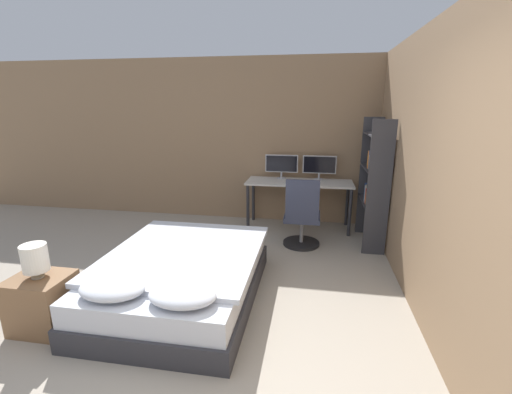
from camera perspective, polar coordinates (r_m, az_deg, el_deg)
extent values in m
cube|color=#8E7051|center=(5.79, 2.22, 9.18)|extent=(12.00, 0.06, 2.70)
cube|color=#8E7051|center=(3.50, 26.84, 3.59)|extent=(0.06, 12.00, 2.70)
cube|color=#2D2D33|center=(3.75, -12.02, -14.64)|extent=(1.47, 1.98, 0.22)
cube|color=silver|center=(3.65, -12.21, -11.67)|extent=(1.41, 1.92, 0.22)
cube|color=silver|center=(3.69, -11.65, -9.02)|extent=(1.51, 1.66, 0.05)
ellipsoid|color=silver|center=(3.12, -22.87, -13.87)|extent=(0.55, 0.38, 0.13)
ellipsoid|color=silver|center=(2.86, -12.17, -15.70)|extent=(0.55, 0.38, 0.13)
cube|color=brown|center=(3.70, -31.97, -14.73)|extent=(0.49, 0.41, 0.50)
cylinder|color=gray|center=(3.59, -32.55, -11.10)|extent=(0.10, 0.10, 0.01)
cylinder|color=gray|center=(3.58, -32.63, -10.63)|extent=(0.02, 0.02, 0.05)
cylinder|color=silver|center=(3.52, -32.96, -8.51)|extent=(0.21, 0.21, 0.24)
cube|color=beige|center=(5.48, 7.22, 2.44)|extent=(1.67, 0.60, 0.03)
cylinder|color=#2D2D33|center=(5.43, -1.35, -1.78)|extent=(0.05, 0.05, 0.74)
cylinder|color=#2D2D33|center=(5.37, 15.38, -2.53)|extent=(0.05, 0.05, 0.74)
cylinder|color=#2D2D33|center=(5.90, -0.44, -0.39)|extent=(0.05, 0.05, 0.74)
cylinder|color=#2D2D33|center=(5.84, 14.94, -1.07)|extent=(0.05, 0.05, 0.74)
cylinder|color=#B7B7BC|center=(5.69, 4.24, 3.20)|extent=(0.16, 0.16, 0.01)
cylinder|color=#B7B7BC|center=(5.68, 4.25, 3.71)|extent=(0.03, 0.03, 0.09)
cube|color=#B7B7BC|center=(5.65, 4.29, 5.59)|extent=(0.53, 0.03, 0.29)
cube|color=black|center=(5.63, 4.28, 5.56)|extent=(0.50, 0.00, 0.26)
cylinder|color=#B7B7BC|center=(5.67, 10.41, 2.95)|extent=(0.16, 0.16, 0.01)
cylinder|color=#B7B7BC|center=(5.66, 10.44, 3.45)|extent=(0.03, 0.03, 0.09)
cube|color=#B7B7BC|center=(5.62, 10.53, 5.34)|extent=(0.53, 0.03, 0.29)
cube|color=black|center=(5.61, 10.53, 5.31)|extent=(0.50, 0.00, 0.26)
cube|color=#B7B7BC|center=(5.29, 7.14, 2.24)|extent=(0.40, 0.13, 0.02)
ellipsoid|color=#B7B7BC|center=(5.28, 10.29, 2.20)|extent=(0.07, 0.05, 0.04)
cylinder|color=black|center=(5.02, 7.54, -7.62)|extent=(0.52, 0.52, 0.04)
cylinder|color=gray|center=(4.95, 7.62, -5.55)|extent=(0.05, 0.05, 0.35)
cube|color=#33384C|center=(4.88, 7.70, -3.26)|extent=(0.50, 0.50, 0.07)
cube|color=#33384C|center=(4.58, 7.73, -0.49)|extent=(0.45, 0.05, 0.54)
cube|color=#333338|center=(4.67, 19.77, 1.10)|extent=(0.30, 0.02, 1.78)
cube|color=#333338|center=(5.45, 18.36, 3.14)|extent=(0.30, 0.02, 1.78)
cube|color=#333338|center=(5.12, 18.76, -0.72)|extent=(0.30, 0.79, 0.02)
cube|color=#333338|center=(5.01, 19.22, 4.58)|extent=(0.30, 0.79, 0.02)
cube|color=#333338|center=(4.96, 19.69, 9.84)|extent=(0.30, 0.79, 0.02)
cube|color=#28282D|center=(4.74, 19.51, -0.79)|extent=(0.24, 0.03, 0.17)
cube|color=teal|center=(4.79, 19.42, -0.60)|extent=(0.24, 0.04, 0.18)
cube|color=#B2332D|center=(4.82, 19.37, -0.18)|extent=(0.24, 0.02, 0.23)
cube|color=#337042|center=(4.86, 19.31, 0.14)|extent=(0.24, 0.03, 0.26)
cube|color=orange|center=(4.90, 19.21, -0.23)|extent=(0.24, 0.02, 0.18)
cube|color=#B2332D|center=(4.94, 19.14, 0.09)|extent=(0.24, 0.04, 0.21)
cube|color=#BCB29E|center=(4.99, 19.05, 0.25)|extent=(0.24, 0.03, 0.21)
cube|color=#BCB29E|center=(5.01, 19.01, 0.52)|extent=(0.24, 0.02, 0.24)
cube|color=#2D4784|center=(5.05, 18.95, 0.72)|extent=(0.24, 0.03, 0.26)
cube|color=#B2332D|center=(4.64, 20.04, 5.16)|extent=(0.24, 0.04, 0.21)
cube|color=orange|center=(4.68, 19.98, 5.43)|extent=(0.24, 0.03, 0.24)
cube|color=orange|center=(4.72, 19.88, 5.15)|extent=(0.24, 0.02, 0.18)
cube|color=#28282D|center=(4.76, 19.79, 5.25)|extent=(0.24, 0.03, 0.18)
cube|color=#BCB29E|center=(4.79, 19.72, 5.38)|extent=(0.24, 0.02, 0.19)
cube|color=#2D4784|center=(4.82, 19.69, 5.79)|extent=(0.24, 0.02, 0.25)
cube|color=orange|center=(4.86, 19.60, 5.77)|extent=(0.24, 0.04, 0.23)
cube|color=orange|center=(4.91, 19.51, 5.86)|extent=(0.24, 0.04, 0.23)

